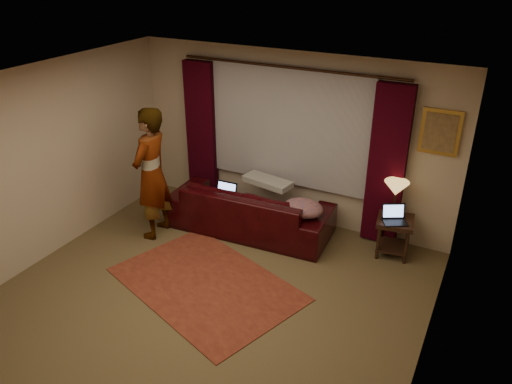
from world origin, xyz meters
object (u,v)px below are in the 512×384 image
at_px(person, 152,174).
at_px(laptop_sofa, 223,193).
at_px(sofa, 250,201).
at_px(laptop_table, 396,215).
at_px(end_table, 393,237).
at_px(tiffany_lamp, 395,199).

bearing_deg(person, laptop_sofa, 119.23).
distance_m(sofa, person, 1.48).
relative_size(laptop_table, person, 0.17).
bearing_deg(end_table, laptop_sofa, -169.03).
height_order(end_table, laptop_table, laptop_table).
bearing_deg(laptop_sofa, tiffany_lamp, 10.71).
distance_m(laptop_sofa, tiffany_lamp, 2.45).
bearing_deg(laptop_sofa, sofa, 21.41).
bearing_deg(sofa, tiffany_lamp, -172.84).
bearing_deg(end_table, person, -162.25).
bearing_deg(laptop_table, laptop_sofa, 159.62).
height_order(laptop_table, person, person).
bearing_deg(laptop_table, tiffany_lamp, 85.67).
height_order(tiffany_lamp, laptop_table, tiffany_lamp).
xyz_separation_m(sofa, tiffany_lamp, (2.02, 0.37, 0.33)).
distance_m(tiffany_lamp, person, 3.40).
bearing_deg(sofa, laptop_table, -177.40).
relative_size(laptop_sofa, tiffany_lamp, 0.68).
xyz_separation_m(laptop_sofa, person, (-0.83, -0.57, 0.36)).
height_order(sofa, laptop_table, sofa).
height_order(laptop_sofa, laptop_table, laptop_table).
bearing_deg(sofa, person, 28.16).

